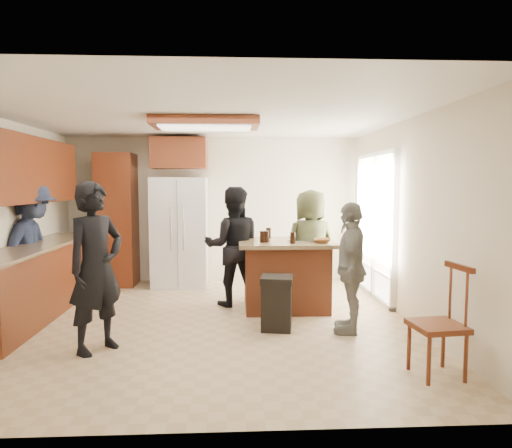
{
  "coord_description": "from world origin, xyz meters",
  "views": [
    {
      "loc": [
        0.33,
        -5.49,
        1.69
      ],
      "look_at": [
        0.65,
        0.7,
        1.15
      ],
      "focal_mm": 32.0,
      "sensor_mm": 36.0,
      "label": 1
    }
  ],
  "objects": [
    {
      "name": "room_shell",
      "position": [
        4.37,
        1.64,
        0.87
      ],
      "size": [
        8.0,
        5.2,
        5.0
      ],
      "color": "tan",
      "rests_on": "ground"
    },
    {
      "name": "person_front_left",
      "position": [
        -1.05,
        -0.89,
        0.86
      ],
      "size": [
        0.75,
        0.78,
        1.72
      ],
      "primitive_type": "imported",
      "rotation": [
        0.0,
        0.0,
        0.92
      ],
      "color": "black",
      "rests_on": "ground"
    },
    {
      "name": "person_behind_left",
      "position": [
        0.33,
        0.81,
        0.83
      ],
      "size": [
        0.82,
        0.53,
        1.66
      ],
      "primitive_type": "imported",
      "rotation": [
        0.0,
        0.0,
        3.18
      ],
      "color": "black",
      "rests_on": "ground"
    },
    {
      "name": "person_behind_right",
      "position": [
        1.43,
        0.91,
        0.81
      ],
      "size": [
        0.9,
        0.71,
        1.62
      ],
      "primitive_type": "imported",
      "rotation": [
        0.0,
        0.0,
        3.42
      ],
      "color": "#3E4227",
      "rests_on": "ground"
    },
    {
      "name": "person_side_right",
      "position": [
        1.67,
        -0.43,
        0.75
      ],
      "size": [
        0.66,
        0.96,
        1.49
      ],
      "primitive_type": "imported",
      "rotation": [
        0.0,
        0.0,
        -1.83
      ],
      "color": "gray",
      "rests_on": "ground"
    },
    {
      "name": "person_counter",
      "position": [
        -2.31,
        0.63,
        0.86
      ],
      "size": [
        0.6,
        1.15,
        1.72
      ],
      "primitive_type": "imported",
      "rotation": [
        0.0,
        0.0,
        1.49
      ],
      "color": "#1C2338",
      "rests_on": "ground"
    },
    {
      "name": "left_cabinetry",
      "position": [
        -2.24,
        0.4,
        0.96
      ],
      "size": [
        0.64,
        3.0,
        2.3
      ],
      "color": "maroon",
      "rests_on": "ground"
    },
    {
      "name": "back_wall_units",
      "position": [
        -1.33,
        2.2,
        1.38
      ],
      "size": [
        1.8,
        0.6,
        2.45
      ],
      "color": "maroon",
      "rests_on": "ground"
    },
    {
      "name": "refrigerator",
      "position": [
        -0.55,
        2.12,
        0.9
      ],
      "size": [
        0.9,
        0.76,
        1.8
      ],
      "color": "white",
      "rests_on": "ground"
    },
    {
      "name": "kitchen_island",
      "position": [
        1.05,
        0.6,
        0.47
      ],
      "size": [
        1.28,
        1.03,
        0.93
      ],
      "color": "#A34B2A",
      "rests_on": "ground"
    },
    {
      "name": "island_items",
      "position": [
        1.22,
        0.51,
        0.97
      ],
      "size": [
        0.92,
        0.69,
        0.15
      ],
      "color": "silver",
      "rests_on": "kitchen_island"
    },
    {
      "name": "trash_bin",
      "position": [
        0.84,
        -0.3,
        0.32
      ],
      "size": [
        0.41,
        0.41,
        0.63
      ],
      "color": "black",
      "rests_on": "ground"
    },
    {
      "name": "spindle_chair",
      "position": [
        2.14,
        -1.67,
        0.45
      ],
      "size": [
        0.46,
        0.46,
        0.99
      ],
      "color": "maroon",
      "rests_on": "ground"
    }
  ]
}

